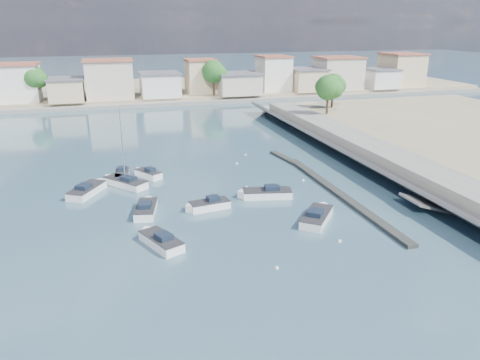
% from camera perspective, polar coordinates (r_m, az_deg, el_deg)
% --- Properties ---
extents(ground, '(400.00, 400.00, 0.00)m').
position_cam_1_polar(ground, '(75.88, -3.36, 5.34)').
color(ground, '#304F60').
rests_on(ground, ground).
extents(seawall_walkway, '(5.00, 90.00, 1.80)m').
position_cam_1_polar(seawall_walkway, '(59.15, 20.58, 1.15)').
color(seawall_walkway, slate).
rests_on(seawall_walkway, ground).
extents(breakwater, '(2.00, 31.02, 0.35)m').
position_cam_1_polar(breakwater, '(53.19, 10.53, -0.67)').
color(breakwater, black).
rests_on(breakwater, ground).
extents(far_shore_land, '(160.00, 40.00, 1.40)m').
position_cam_1_polar(far_shore_land, '(126.22, -8.68, 10.87)').
color(far_shore_land, gray).
rests_on(far_shore_land, ground).
extents(far_shore_quay, '(160.00, 2.50, 0.80)m').
position_cam_1_polar(far_shore_quay, '(105.70, -7.13, 9.27)').
color(far_shore_quay, slate).
rests_on(far_shore_quay, ground).
extents(far_town, '(113.01, 12.80, 8.35)m').
position_cam_1_polar(far_town, '(112.91, -2.22, 12.32)').
color(far_town, beige).
rests_on(far_town, far_shore_land).
extents(shore_trees, '(74.56, 38.32, 7.92)m').
position_cam_1_polar(shore_trees, '(103.71, -2.34, 12.46)').
color(shore_trees, '#38281E').
rests_on(shore_trees, ground).
extents(motorboat_a, '(3.47, 5.02, 1.48)m').
position_cam_1_polar(motorboat_a, '(39.55, -9.75, -7.32)').
color(motorboat_a, white).
rests_on(motorboat_a, ground).
extents(motorboat_b, '(2.70, 5.08, 1.48)m').
position_cam_1_polar(motorboat_b, '(46.25, -11.33, -3.46)').
color(motorboat_b, white).
rests_on(motorboat_b, ground).
extents(motorboat_c, '(5.79, 2.94, 1.48)m').
position_cam_1_polar(motorboat_c, '(49.29, 3.01, -1.69)').
color(motorboat_c, white).
rests_on(motorboat_c, ground).
extents(motorboat_d, '(4.54, 2.19, 1.48)m').
position_cam_1_polar(motorboat_d, '(46.21, -4.00, -3.14)').
color(motorboat_d, white).
rests_on(motorboat_d, ground).
extents(motorboat_e, '(4.25, 5.41, 1.48)m').
position_cam_1_polar(motorboat_e, '(52.94, -18.02, -1.16)').
color(motorboat_e, white).
rests_on(motorboat_e, ground).
extents(motorboat_f, '(3.15, 3.79, 1.48)m').
position_cam_1_polar(motorboat_f, '(56.70, -11.22, 0.73)').
color(motorboat_f, white).
rests_on(motorboat_f, ground).
extents(motorboat_g, '(1.85, 4.53, 1.48)m').
position_cam_1_polar(motorboat_g, '(56.67, -14.16, 0.51)').
color(motorboat_g, white).
rests_on(motorboat_g, ground).
extents(motorboat_h, '(4.76, 5.24, 1.48)m').
position_cam_1_polar(motorboat_h, '(44.23, 9.42, -4.40)').
color(motorboat_h, white).
rests_on(motorboat_h, ground).
extents(sailboat, '(4.91, 5.39, 9.00)m').
position_cam_1_polar(sailboat, '(54.24, -13.98, -0.26)').
color(sailboat, white).
rests_on(sailboat, ground).
extents(mooring_buoys, '(10.35, 30.99, 0.33)m').
position_cam_1_polar(mooring_buoys, '(51.15, 3.65, -1.32)').
color(mooring_buoys, white).
rests_on(mooring_buoys, ground).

